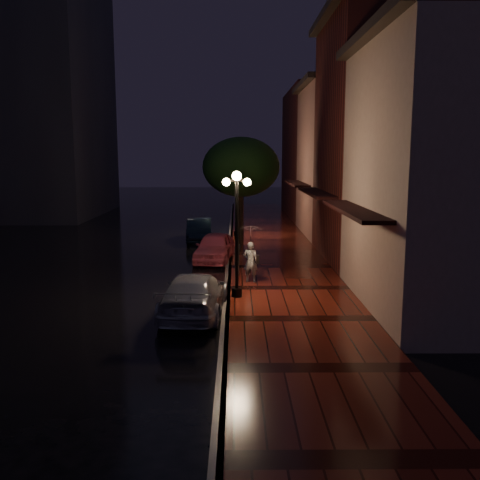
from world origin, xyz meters
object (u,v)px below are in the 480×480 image
(woman_with_umbrella, at_px, (251,245))
(parking_meter, at_px, (239,257))
(silver_car, at_px, (194,294))
(street_tree, at_px, (241,169))
(streetlamp_near, at_px, (237,226))
(navy_car, at_px, (199,230))
(streetlamp_far, at_px, (236,195))
(pink_car, at_px, (215,247))

(woman_with_umbrella, xyz_separation_m, parking_meter, (-0.46, 0.99, -0.67))
(silver_car, distance_m, parking_meter, 5.00)
(silver_car, bearing_deg, street_tree, -93.33)
(streetlamp_near, relative_size, navy_car, 1.07)
(woman_with_umbrella, bearing_deg, street_tree, -74.55)
(navy_car, xyz_separation_m, woman_with_umbrella, (2.72, -10.81, 0.94))
(streetlamp_far, relative_size, pink_car, 1.08)
(navy_car, distance_m, parking_meter, 10.08)
(streetlamp_far, distance_m, pink_car, 7.39)
(streetlamp_near, distance_m, street_tree, 11.12)
(pink_car, distance_m, woman_with_umbrella, 5.12)
(parking_meter, bearing_deg, street_tree, 72.48)
(navy_car, height_order, woman_with_umbrella, woman_with_umbrella)
(streetlamp_near, relative_size, parking_meter, 3.32)
(navy_car, bearing_deg, street_tree, -42.52)
(streetlamp_far, relative_size, parking_meter, 3.32)
(pink_car, xyz_separation_m, navy_car, (-1.15, 6.03, -0.01))
(navy_car, height_order, silver_car, same)
(street_tree, relative_size, parking_meter, 4.46)
(pink_car, relative_size, silver_car, 0.87)
(navy_car, distance_m, woman_with_umbrella, 11.19)
(street_tree, distance_m, pink_car, 5.55)
(streetlamp_far, bearing_deg, navy_car, -154.88)
(streetlamp_near, bearing_deg, pink_car, 98.49)
(streetlamp_far, xyz_separation_m, street_tree, (0.26, -3.01, 1.64))
(streetlamp_far, height_order, woman_with_umbrella, streetlamp_far)
(streetlamp_near, relative_size, streetlamp_far, 1.00)
(pink_car, height_order, parking_meter, parking_meter)
(streetlamp_far, xyz_separation_m, parking_meter, (0.08, -10.84, -1.66))
(streetlamp_far, xyz_separation_m, silver_car, (-1.34, -15.63, -1.94))
(streetlamp_near, relative_size, pink_car, 1.08)
(parking_meter, bearing_deg, woman_with_umbrella, -81.29)
(streetlamp_near, xyz_separation_m, street_tree, (0.26, 10.99, 1.64))
(streetlamp_near, xyz_separation_m, woman_with_umbrella, (0.54, 2.16, -0.99))
(woman_with_umbrella, relative_size, parking_meter, 1.70)
(streetlamp_far, xyz_separation_m, woman_with_umbrella, (0.54, -11.84, -0.99))
(pink_car, xyz_separation_m, woman_with_umbrella, (1.57, -4.78, 0.93))
(streetlamp_near, distance_m, streetlamp_far, 14.00)
(silver_car, bearing_deg, navy_car, -82.80)
(silver_car, bearing_deg, streetlamp_near, -125.50)
(streetlamp_near, distance_m, parking_meter, 3.57)
(pink_car, bearing_deg, street_tree, 79.54)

